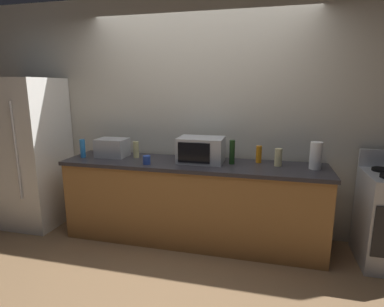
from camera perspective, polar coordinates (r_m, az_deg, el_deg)
ground_plane at (r=3.32m, az=-1.76°, el=-18.61°), size 8.00×8.00×0.00m
back_wall at (r=3.65m, az=1.56°, el=6.71°), size 6.40×0.10×2.70m
counter_run at (r=3.47m, az=0.00°, el=-8.88°), size 2.84×0.64×0.90m
refrigerator at (r=4.30m, az=-27.53°, el=0.11°), size 0.72×0.73×1.80m
microwave at (r=3.33m, az=1.67°, el=0.68°), size 0.48×0.35×0.27m
toaster_oven at (r=3.72m, az=-14.45°, el=1.04°), size 0.34×0.26×0.21m
paper_towel_roll at (r=3.29m, az=21.81°, el=-0.34°), size 0.12×0.12×0.27m
bottle_dish_soap at (r=3.39m, az=12.19°, el=-0.14°), size 0.06×0.06×0.18m
bottle_spray_cleaner at (r=3.77m, az=-19.47°, el=0.90°), size 0.06×0.06×0.21m
bottle_vinegar at (r=3.61m, az=-10.25°, el=0.71°), size 0.07×0.07×0.19m
bottle_wine at (r=3.27m, az=7.38°, el=0.25°), size 0.06×0.06×0.26m
bottle_hand_soap at (r=3.30m, az=15.58°, el=-0.69°), size 0.08×0.08×0.18m
mug_blue at (r=3.30m, az=-8.33°, el=-1.18°), size 0.08×0.08×0.09m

